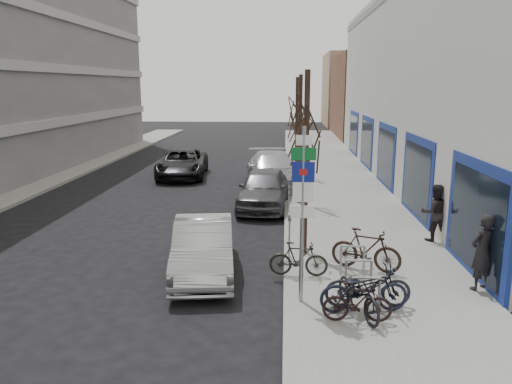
# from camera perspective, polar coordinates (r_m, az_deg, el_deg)

# --- Properties ---
(ground) EXTENTS (120.00, 120.00, 0.00)m
(ground) POSITION_cam_1_polar(r_m,az_deg,el_deg) (12.15, -6.56, -12.61)
(ground) COLOR black
(ground) RESTS_ON ground
(sidewalk_east) EXTENTS (5.00, 70.00, 0.15)m
(sidewalk_east) POSITION_cam_1_polar(r_m,az_deg,el_deg) (21.60, 9.94, -1.44)
(sidewalk_east) COLOR slate
(sidewalk_east) RESTS_ON ground
(brick_building_far) EXTENTS (12.00, 14.00, 8.00)m
(brick_building_far) POSITION_cam_1_polar(r_m,az_deg,el_deg) (52.05, 15.85, 10.48)
(brick_building_far) COLOR brown
(brick_building_far) RESTS_ON ground
(tan_building_far) EXTENTS (13.00, 12.00, 9.00)m
(tan_building_far) POSITION_cam_1_polar(r_m,az_deg,el_deg) (66.86, 13.55, 11.29)
(tan_building_far) COLOR #937A5B
(tan_building_far) RESTS_ON ground
(highway_sign_pole) EXTENTS (0.55, 0.10, 4.20)m
(highway_sign_pole) POSITION_cam_1_polar(r_m,az_deg,el_deg) (11.17, 5.34, -1.45)
(highway_sign_pole) COLOR gray
(highway_sign_pole) RESTS_ON ground
(bike_rack) EXTENTS (0.66, 2.26, 0.83)m
(bike_rack) POSITION_cam_1_polar(r_m,az_deg,el_deg) (12.41, 11.64, -8.95)
(bike_rack) COLOR gray
(bike_rack) RESTS_ON sidewalk_east
(tree_near) EXTENTS (1.80, 1.80, 5.50)m
(tree_near) POSITION_cam_1_polar(r_m,az_deg,el_deg) (14.41, 5.82, 8.22)
(tree_near) COLOR black
(tree_near) RESTS_ON ground
(tree_mid) EXTENTS (1.80, 1.80, 5.50)m
(tree_mid) POSITION_cam_1_polar(r_m,az_deg,el_deg) (20.89, 5.09, 9.42)
(tree_mid) COLOR black
(tree_mid) RESTS_ON ground
(tree_far) EXTENTS (1.80, 1.80, 5.50)m
(tree_far) POSITION_cam_1_polar(r_m,az_deg,el_deg) (27.39, 4.71, 10.05)
(tree_far) COLOR black
(tree_far) RESTS_ON ground
(meter_front) EXTENTS (0.10, 0.08, 1.27)m
(meter_front) POSITION_cam_1_polar(r_m,az_deg,el_deg) (14.47, 3.85, -4.58)
(meter_front) COLOR gray
(meter_front) RESTS_ON sidewalk_east
(meter_mid) EXTENTS (0.10, 0.08, 1.27)m
(meter_mid) POSITION_cam_1_polar(r_m,az_deg,el_deg) (19.80, 3.74, -0.01)
(meter_mid) COLOR gray
(meter_mid) RESTS_ON sidewalk_east
(meter_back) EXTENTS (0.10, 0.08, 1.27)m
(meter_back) POSITION_cam_1_polar(r_m,az_deg,el_deg) (25.21, 3.68, 2.61)
(meter_back) COLOR gray
(meter_back) RESTS_ON sidewalk_east
(bike_near_left) EXTENTS (1.15, 1.94, 1.14)m
(bike_near_left) POSITION_cam_1_polar(r_m,az_deg,el_deg) (11.26, 11.68, -10.86)
(bike_near_left) COLOR black
(bike_near_left) RESTS_ON sidewalk_east
(bike_near_right) EXTENTS (1.50, 0.46, 0.91)m
(bike_near_right) POSITION_cam_1_polar(r_m,az_deg,el_deg) (10.96, 11.52, -12.19)
(bike_near_right) COLOR black
(bike_near_right) RESTS_ON sidewalk_east
(bike_mid_curb) EXTENTS (2.04, 0.88, 1.21)m
(bike_mid_curb) POSITION_cam_1_polar(r_m,az_deg,el_deg) (11.37, 12.25, -10.48)
(bike_mid_curb) COLOR black
(bike_mid_curb) RESTS_ON sidewalk_east
(bike_mid_inner) EXTENTS (1.58, 0.55, 0.94)m
(bike_mid_inner) POSITION_cam_1_polar(r_m,az_deg,el_deg) (13.21, 4.88, -7.60)
(bike_mid_inner) COLOR black
(bike_mid_inner) RESTS_ON sidewalk_east
(bike_far_curb) EXTENTS (1.97, 0.71, 1.18)m
(bike_far_curb) POSITION_cam_1_polar(r_m,az_deg,el_deg) (11.65, 12.69, -9.99)
(bike_far_curb) COLOR black
(bike_far_curb) RESTS_ON sidewalk_east
(bike_far_inner) EXTENTS (2.00, 1.28, 1.17)m
(bike_far_inner) POSITION_cam_1_polar(r_m,az_deg,el_deg) (13.85, 12.47, -6.40)
(bike_far_inner) COLOR black
(bike_far_inner) RESTS_ON sidewalk_east
(parked_car_front) EXTENTS (2.15, 4.67, 1.48)m
(parked_car_front) POSITION_cam_1_polar(r_m,az_deg,el_deg) (13.71, -6.06, -6.35)
(parked_car_front) COLOR #A2A3A7
(parked_car_front) RESTS_ON ground
(parked_car_mid) EXTENTS (2.25, 4.98, 1.66)m
(parked_car_mid) POSITION_cam_1_polar(r_m,az_deg,el_deg) (20.85, 0.93, 0.39)
(parked_car_mid) COLOR #48484D
(parked_car_mid) RESTS_ON ground
(parked_car_back) EXTENTS (3.21, 6.21, 1.72)m
(parked_car_back) POSITION_cam_1_polar(r_m,az_deg,el_deg) (25.36, 1.98, 2.56)
(parked_car_back) COLOR #AAA9AE
(parked_car_back) RESTS_ON ground
(lane_car) EXTENTS (3.00, 5.72, 1.54)m
(lane_car) POSITION_cam_1_polar(r_m,az_deg,el_deg) (28.34, -8.40, 3.25)
(lane_car) COLOR black
(lane_car) RESTS_ON ground
(pedestrian_near) EXTENTS (0.83, 0.74, 1.91)m
(pedestrian_near) POSITION_cam_1_polar(r_m,az_deg,el_deg) (13.34, 24.45, -6.29)
(pedestrian_near) COLOR black
(pedestrian_near) RESTS_ON sidewalk_east
(pedestrian_far) EXTENTS (0.72, 0.52, 1.87)m
(pedestrian_far) POSITION_cam_1_polar(r_m,az_deg,el_deg) (16.96, 19.74, -2.19)
(pedestrian_far) COLOR black
(pedestrian_far) RESTS_ON sidewalk_east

